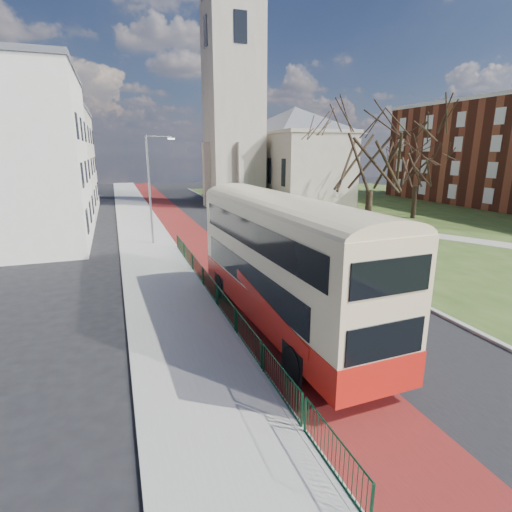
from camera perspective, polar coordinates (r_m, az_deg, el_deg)
name	(u,v)px	position (r m, az deg, el deg)	size (l,w,h in m)	color
ground	(313,333)	(16.34, 8.21, -10.87)	(160.00, 160.00, 0.00)	black
road_carriageway	(222,234)	(34.77, -4.90, 3.13)	(9.00, 120.00, 0.01)	black
bus_lane	(191,236)	(34.21, -9.28, 2.79)	(3.40, 120.00, 0.01)	#591414
pavement_west	(145,239)	(33.76, -15.64, 2.37)	(4.00, 120.00, 0.12)	gray
kerb_west	(169,237)	(33.94, -12.27, 2.65)	(0.25, 120.00, 0.13)	#999993
kerb_east	(263,226)	(37.99, 1.07, 4.28)	(0.25, 80.00, 0.13)	#999993
grass_green	(431,216)	(48.60, 23.72, 5.31)	(40.00, 80.00, 0.04)	#2F4318
footpath	(482,242)	(36.14, 29.54, 1.76)	(2.20, 36.00, 0.03)	#9E998C
pedestrian_railing	(217,296)	(18.62, -5.65, -5.64)	(0.07, 24.00, 1.12)	#0C3720
gothic_church	(267,101)	(54.93, 1.64, 21.23)	(16.38, 18.00, 40.00)	gray
street_block_near	(12,158)	(35.66, -31.52, 11.88)	(10.30, 14.30, 13.00)	silver
street_block_far	(45,162)	(51.46, -27.91, 11.77)	(10.30, 16.30, 11.50)	#B3AB97
streetlamp	(151,184)	(31.18, -14.73, 9.87)	(2.13, 0.18, 8.00)	gray
bus	(283,258)	(15.75, 3.88, -0.24)	(3.35, 12.50, 5.18)	#B61910
winter_tree_near	(373,142)	(29.85, 16.39, 15.36)	(8.50, 8.50, 10.92)	black
winter_tree_far	(418,160)	(45.45, 22.18, 12.61)	(7.12, 7.12, 8.75)	#2E2117
litter_bin	(428,245)	(30.89, 23.42, 1.42)	(0.60, 0.60, 0.95)	black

